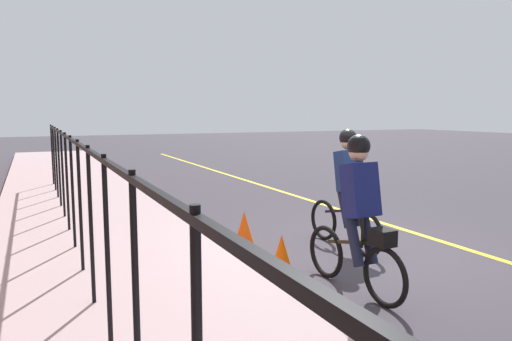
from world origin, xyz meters
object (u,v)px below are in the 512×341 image
object	(u,v)px
traffic_cone_near	(244,231)
traffic_cone_far	(282,259)
cyclist_lead	(359,215)
cyclist_follow	(348,190)

from	to	relation	value
traffic_cone_near	traffic_cone_far	xyz separation A→B (m)	(-1.42, 0.14, -0.00)
cyclist_lead	traffic_cone_near	distance (m)	2.23
cyclist_follow	traffic_cone_near	bearing A→B (deg)	65.93
cyclist_lead	cyclist_follow	world-z (taller)	same
cyclist_lead	cyclist_follow	bearing A→B (deg)	-35.05
traffic_cone_far	cyclist_lead	bearing A→B (deg)	-136.90
traffic_cone_far	traffic_cone_near	bearing A→B (deg)	-5.46
cyclist_lead	traffic_cone_far	bearing A→B (deg)	40.62
cyclist_follow	traffic_cone_near	size ratio (longest dim) A/B	3.00
traffic_cone_near	traffic_cone_far	bearing A→B (deg)	174.54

